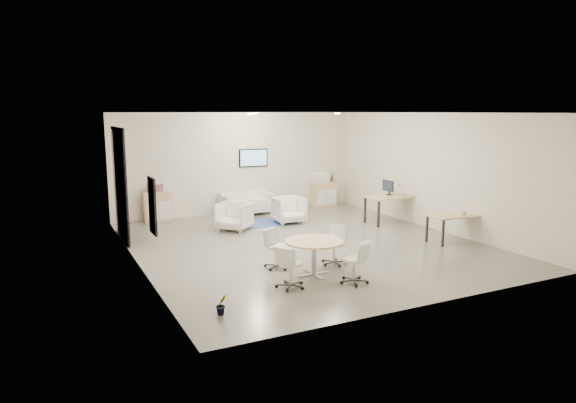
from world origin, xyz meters
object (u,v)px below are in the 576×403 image
(armchair_right, at_px, (289,209))
(desk_front, at_px, (454,217))
(loveseat, at_px, (246,204))
(round_table, at_px, (314,245))
(desk_rear, at_px, (392,199))
(sideboard_left, at_px, (157,207))
(armchair_left, at_px, (234,215))
(sideboard_right, at_px, (324,194))

(armchair_right, relative_size, desk_front, 0.62)
(loveseat, xyz_separation_m, round_table, (-1.06, -6.33, 0.30))
(desk_rear, xyz_separation_m, round_table, (-4.43, -3.27, -0.09))
(armchair_right, xyz_separation_m, desk_front, (2.74, -3.80, 0.20))
(sideboard_left, distance_m, armchair_left, 2.65)
(armchair_left, distance_m, armchair_right, 1.77)
(desk_rear, relative_size, round_table, 1.35)
(loveseat, distance_m, round_table, 6.42)
(sideboard_right, distance_m, armchair_left, 4.55)
(sideboard_right, xyz_separation_m, desk_front, (0.45, -5.71, 0.20))
(sideboard_right, bearing_deg, loveseat, -176.58)
(sideboard_left, bearing_deg, desk_rear, -27.84)
(desk_rear, bearing_deg, sideboard_left, 148.87)
(loveseat, distance_m, desk_rear, 4.57)
(sideboard_right, height_order, desk_front, sideboard_right)
(sideboard_left, distance_m, round_table, 6.72)
(desk_front, xyz_separation_m, round_table, (-4.45, -0.79, 0.01))
(desk_rear, distance_m, desk_front, 2.48)
(sideboard_left, bearing_deg, loveseat, -3.61)
(sideboard_left, xyz_separation_m, armchair_right, (3.41, -1.91, -0.02))
(sideboard_left, distance_m, loveseat, 2.76)
(desk_front, bearing_deg, sideboard_right, 99.14)
(armchair_right, bearing_deg, round_table, -106.20)
(desk_rear, bearing_deg, sideboard_right, 94.14)
(sideboard_right, distance_m, armchair_right, 2.99)
(armchair_right, bearing_deg, desk_rear, -21.74)
(sideboard_right, height_order, desk_rear, sideboard_right)
(desk_rear, bearing_deg, desk_front, -92.73)
(loveseat, bearing_deg, desk_rear, -46.15)
(sideboard_right, distance_m, desk_front, 5.74)
(sideboard_right, bearing_deg, armchair_left, -152.92)
(sideboard_left, xyz_separation_m, armchair_left, (1.65, -2.07, -0.02))
(sideboard_left, xyz_separation_m, desk_front, (6.15, -5.71, 0.17))
(armchair_left, xyz_separation_m, round_table, (0.05, -4.43, 0.20))
(sideboard_right, xyz_separation_m, armchair_left, (-4.05, -2.07, 0.01))
(loveseat, xyz_separation_m, desk_rear, (3.37, -3.06, 0.39))
(loveseat, xyz_separation_m, desk_front, (3.40, -5.54, 0.29))
(loveseat, height_order, armchair_left, armchair_left)
(loveseat, bearing_deg, armchair_right, -73.32)
(round_table, bearing_deg, loveseat, 80.53)
(sideboard_right, xyz_separation_m, round_table, (-4.00, -6.50, 0.21))
(sideboard_right, relative_size, round_table, 0.72)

